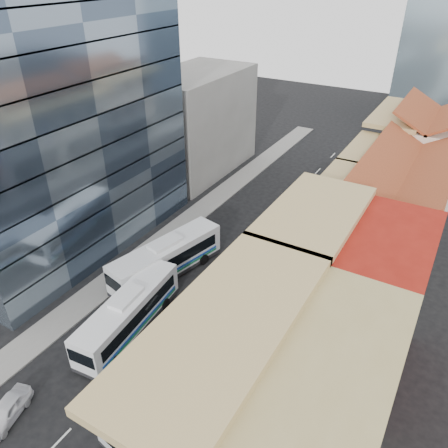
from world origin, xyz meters
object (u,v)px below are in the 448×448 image
Objects in this scene: bus_left_near at (129,312)px; office_tower at (50,105)px; shophouse_tan at (290,439)px; bus_right at (171,384)px; sedan_left at (6,411)px; bus_left_far at (167,258)px.

office_tower is at bearing 146.51° from bus_left_near.
shophouse_tan is 10.59m from bus_right.
bus_left_near is at bearing -28.38° from office_tower.
shophouse_tan is 19.58m from sedan_left.
bus_left_near is at bearing 159.46° from shophouse_tan.
office_tower is at bearing -167.64° from bus_left_far.
office_tower is 2.78× the size of bus_right.
sedan_left is (-8.89, -6.72, -1.03)m from bus_right.
shophouse_tan reaches higher than sedan_left.
sedan_left is at bearing -55.50° from office_tower.
office_tower is at bearing 108.73° from sedan_left.
bus_left_near is (-16.60, 6.22, -4.15)m from shophouse_tan.
sedan_left is at bearing -166.33° from shophouse_tan.
office_tower is 21.00m from bus_left_near.
shophouse_tan is 35.19m from office_tower.
office_tower is 2.45× the size of bus_left_far.
bus_left_far is (-1.81, 7.65, 0.11)m from bus_left_near.
shophouse_tan is at bearing -25.65° from bus_left_near.
bus_left_far reaches higher than bus_right.
bus_left_near reaches higher than sedan_left.
bus_left_far is at bearing -0.59° from office_tower.
sedan_left is (12.68, -18.46, -14.30)m from office_tower.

